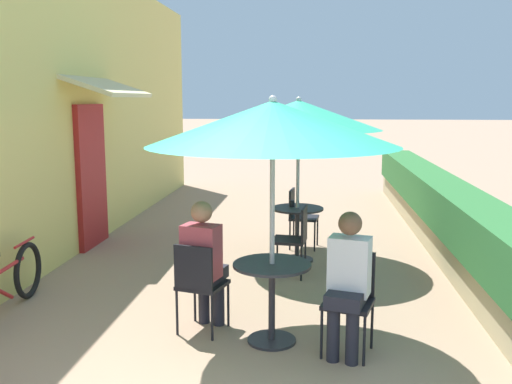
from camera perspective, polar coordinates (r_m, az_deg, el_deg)
The scene contains 14 objects.
cafe_facade_wall at distance 9.15m, azimuth -16.29°, elevation 8.37°, with size 0.98×11.18×4.20m.
planter_hedge at distance 8.87m, azimuth 17.90°, elevation -1.81°, with size 0.60×10.18×1.01m.
patio_table_near at distance 5.16m, azimuth 1.60°, elevation -9.59°, with size 0.70×0.70×0.73m.
patio_umbrella_near at distance 4.89m, azimuth 1.68°, elevation 6.85°, with size 2.18×2.18×2.21m.
cafe_chair_near_left at distance 5.06m, azimuth 9.39°, elevation -9.98°, with size 0.49×0.49×0.87m.
seated_patron_near_left at distance 4.90m, azimuth 9.17°, elevation -8.51°, with size 0.41×0.47×1.25m.
cafe_chair_near_right at distance 5.35m, azimuth -5.73°, elevation -8.79°, with size 0.49×0.49×0.87m.
seated_patron_near_right at distance 5.40m, azimuth -5.22°, elevation -6.74°, with size 0.41×0.47×1.25m.
patio_table_mid at distance 7.72m, azimuth 4.15°, elevation -3.24°, with size 0.70×0.70×0.73m.
patio_umbrella_mid at distance 7.54m, azimuth 4.28°, elevation 7.68°, with size 2.18×2.18×2.21m.
cafe_chair_mid_left at distance 7.05m, azimuth 3.94°, elevation -4.34°, with size 0.44×0.44×0.87m.
cafe_chair_mid_right at distance 8.40m, azimuth 4.32°, elevation -2.13°, with size 0.44×0.44×0.87m.
coffee_cup_mid at distance 7.74m, azimuth 3.62°, elevation -1.14°, with size 0.07×0.07×0.09m.
bicycle_leaning at distance 6.35m, azimuth -23.75°, elevation -8.42°, with size 0.17×1.65×0.71m.
Camera 1 is at (0.88, -3.03, 2.17)m, focal length 40.00 mm.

